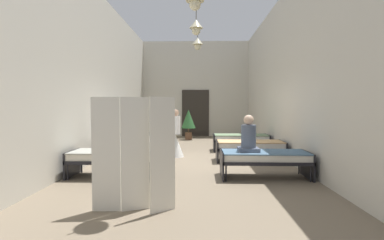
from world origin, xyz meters
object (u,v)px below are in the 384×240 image
bed_right_row_0 (265,158)px  patient_seated_primary (156,126)px  bed_left_row_0 (114,157)px  potted_plant (188,120)px  bed_left_row_2 (146,138)px  bed_right_row_2 (241,138)px  bed_left_row_1 (133,145)px  privacy_screen (135,154)px  bed_right_row_1 (250,146)px  nurse_near_aisle (175,140)px  patient_seated_secondary (248,138)px

bed_right_row_0 → patient_seated_primary: patient_seated_primary is taller
bed_left_row_0 → potted_plant: size_ratio=1.35×
bed_left_row_2 → bed_right_row_2: size_ratio=1.00×
patient_seated_primary → potted_plant: 3.48m
bed_left_row_1 → patient_seated_primary: 2.01m
bed_left_row_1 → bed_left_row_2: (0.00, 1.90, 0.00)m
privacy_screen → bed_right_row_2: bearing=46.7°
bed_right_row_1 → potted_plant: (-1.96, 5.26, 0.47)m
bed_right_row_0 → nurse_near_aisle: nurse_near_aisle is taller
potted_plant → privacy_screen: (-0.42, -9.26, -0.06)m
nurse_near_aisle → patient_seated_secondary: nurse_near_aisle is taller
bed_left_row_0 → bed_right_row_2: (3.33, 3.80, 0.00)m
bed_left_row_1 → bed_left_row_2: same height
nurse_near_aisle → patient_seated_primary: (-0.81, 1.27, 0.34)m
bed_right_row_1 → patient_seated_secondary: 1.96m
privacy_screen → nurse_near_aisle: bearing=66.2°
bed_right_row_2 → nurse_near_aisle: bearing=-150.4°
bed_right_row_0 → patient_seated_secondary: 0.55m
bed_left_row_1 → bed_right_row_1: bearing=0.0°
patient_seated_primary → privacy_screen: 5.96m
nurse_near_aisle → potted_plant: bearing=45.2°
bed_left_row_1 → privacy_screen: bearing=-76.6°
bed_left_row_0 → patient_seated_primary: patient_seated_primary is taller
bed_right_row_0 → bed_right_row_2: bearing=90.0°
bed_right_row_0 → bed_left_row_1: same height
bed_left_row_2 → bed_right_row_0: bearing=-48.8°
potted_plant → privacy_screen: size_ratio=0.83×
bed_right_row_2 → potted_plant: bearing=120.3°
bed_right_row_1 → bed_left_row_2: size_ratio=1.00×
bed_right_row_0 → bed_left_row_2: same height
bed_right_row_0 → bed_right_row_2: (0.00, 3.80, 0.00)m
bed_left_row_1 → bed_right_row_1: size_ratio=1.00×
bed_right_row_0 → potted_plant: size_ratio=1.35×
patient_seated_primary → privacy_screen: privacy_screen is taller
bed_right_row_2 → patient_seated_secondary: (-0.35, -3.78, 0.43)m
potted_plant → privacy_screen: privacy_screen is taller
bed_left_row_0 → patient_seated_secondary: size_ratio=2.37×
bed_right_row_1 → bed_right_row_2: same height
bed_left_row_2 → patient_seated_primary: bearing=5.2°
bed_right_row_2 → nurse_near_aisle: 2.50m
bed_left_row_0 → nurse_near_aisle: nurse_near_aisle is taller
potted_plant → bed_right_row_1: bearing=-69.5°
nurse_near_aisle → patient_seated_primary: size_ratio=1.86×
bed_left_row_1 → bed_right_row_2: (3.33, 1.90, 0.00)m
bed_left_row_0 → bed_left_row_1: same height
patient_seated_primary → patient_seated_secondary: bearing=-55.4°
bed_left_row_0 → bed_left_row_1: bearing=90.0°
privacy_screen → bed_right_row_0: bearing=20.1°
patient_seated_primary → bed_right_row_1: bearing=-33.0°
privacy_screen → patient_seated_primary: bearing=74.5°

